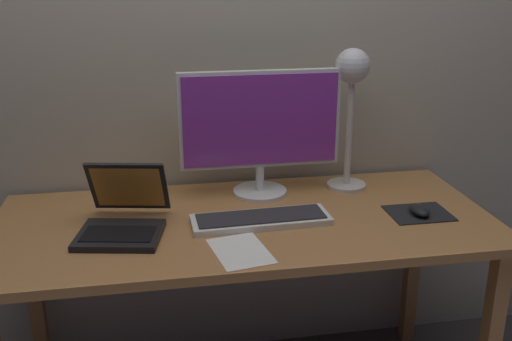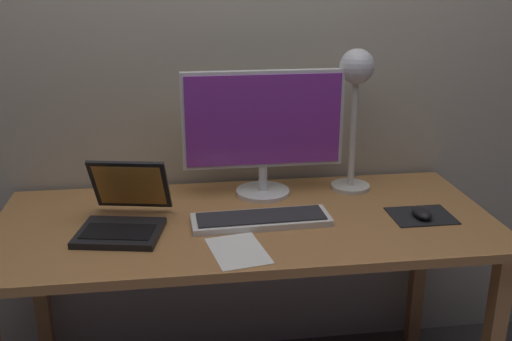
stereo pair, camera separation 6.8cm
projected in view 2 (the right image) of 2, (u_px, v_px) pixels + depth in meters
back_wall at (231, 29)px, 2.10m from camera, size 4.80×0.06×2.60m
desk at (246, 241)px, 1.93m from camera, size 1.60×0.70×0.74m
monitor at (263, 126)px, 2.03m from camera, size 0.56×0.19×0.44m
keyboard_main at (261, 219)px, 1.87m from camera, size 0.44×0.15×0.03m
laptop at (125, 209)px, 1.83m from camera, size 0.30×0.34×0.20m
desk_lamp at (356, 89)px, 2.04m from camera, size 0.14×0.14×0.51m
mousepad at (421, 216)px, 1.92m from camera, size 0.20×0.16×0.00m
mouse at (422, 213)px, 1.90m from camera, size 0.06×0.10×0.03m
paper_sheet_near_mouse at (238, 251)px, 1.69m from camera, size 0.18×0.23×0.00m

